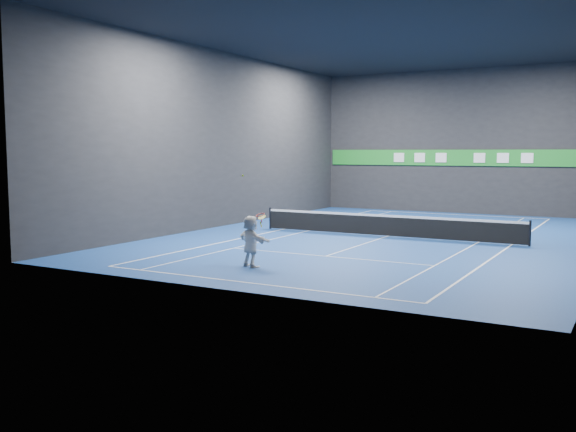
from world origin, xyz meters
The scene contains 19 objects.
ground centered at (0.00, 0.00, 0.00)m, with size 26.00×26.00×0.00m, color navy.
ceiling centered at (0.00, 0.00, 9.00)m, with size 26.00×26.00×0.00m, color black.
wall_back centered at (0.00, 13.00, 4.50)m, with size 18.00×0.10×9.00m, color black.
wall_front centered at (0.00, -13.00, 4.50)m, with size 18.00×0.10×9.00m, color black.
wall_left centered at (-9.00, 0.00, 4.50)m, with size 0.10×26.00×9.00m, color black.
baseline_near centered at (0.00, -11.89, 0.00)m, with size 10.98×0.08×0.01m, color white.
baseline_far centered at (0.00, 11.89, 0.00)m, with size 10.98×0.08×0.01m, color white.
sideline_doubles_left centered at (-5.49, 0.00, 0.00)m, with size 0.08×23.78×0.01m, color white.
sideline_doubles_right centered at (5.49, 0.00, 0.00)m, with size 0.08×23.78×0.01m, color white.
sideline_singles_left centered at (-4.11, 0.00, 0.00)m, with size 0.06×23.78×0.01m, color white.
sideline_singles_right centered at (4.11, 0.00, 0.00)m, with size 0.06×23.78×0.01m, color white.
service_line_near centered at (0.00, -6.40, 0.00)m, with size 8.23×0.06×0.01m, color white.
service_line_far centered at (0.00, 6.40, 0.00)m, with size 8.23×0.06×0.01m, color white.
center_service_line centered at (0.00, 0.00, 0.00)m, with size 0.06×12.80×0.01m, color white.
player centered at (-1.23, -9.61, 0.87)m, with size 1.61×0.51×1.74m, color silver.
tennis_ball centered at (-1.55, -9.59, 3.06)m, with size 0.06×0.06×0.06m, color #BEEE27.
tennis_net centered at (0.00, 0.00, 0.54)m, with size 12.50×0.10×1.07m.
sponsor_banner centered at (0.00, 12.93, 3.50)m, with size 17.64×0.11×1.00m.
tennis_racket centered at (-0.88, -9.56, 1.72)m, with size 0.42×0.37×0.51m.
Camera 1 is at (10.24, -27.60, 3.85)m, focal length 40.00 mm.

